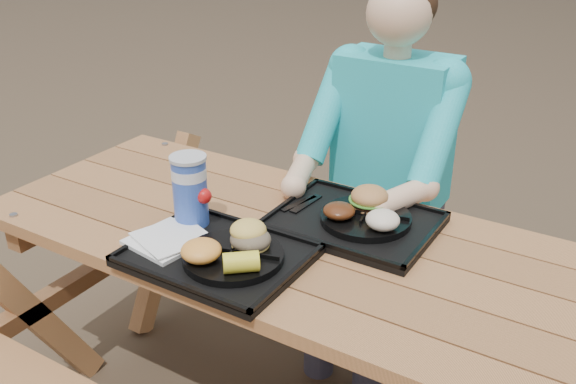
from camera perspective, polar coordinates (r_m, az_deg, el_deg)
The scene contains 17 objects.
picnic_table at distance 2.02m, azimuth 0.00°, elevation -13.01°, with size 1.80×1.49×0.75m, color #999999, non-canonical shape.
tray_near at distance 1.69m, azimuth -6.28°, elevation -5.71°, with size 0.45×0.35×0.02m, color black.
tray_far at distance 1.85m, azimuth 5.91°, elevation -2.76°, with size 0.45×0.35×0.02m, color black.
plate_near at distance 1.65m, azimuth -4.89°, elevation -5.73°, with size 0.26×0.26×0.02m, color black.
plate_far at distance 1.84m, azimuth 6.91°, elevation -2.32°, with size 0.26×0.26×0.02m, color black.
napkin_stack at distance 1.75m, azimuth -10.73°, elevation -4.11°, with size 0.18×0.18×0.02m, color white.
soda_cup at distance 1.80m, azimuth -8.69°, elevation 0.01°, with size 0.10×0.10×0.19m, color #163AA6.
condiment_bbq at distance 1.77m, azimuth -3.98°, elevation -3.17°, with size 0.04×0.04×0.03m, color black.
condiment_mustard at distance 1.74m, azimuth -2.72°, elevation -3.79°, with size 0.05×0.05×0.03m, color yellow.
sandwich at distance 1.65m, azimuth -3.38°, elevation -3.28°, with size 0.10×0.10×0.10m, color #F0C454, non-canonical shape.
mac_cheese at distance 1.61m, azimuth -7.73°, elevation -5.19°, with size 0.10×0.10×0.05m, color #FFAB43.
corn_cob at distance 1.56m, azimuth -4.19°, elevation -6.24°, with size 0.09×0.09×0.05m, color yellow, non-canonical shape.
cutlery_far at distance 1.92m, azimuth 1.62°, elevation -1.05°, with size 0.02×0.14×0.01m, color black.
burger at distance 1.86m, azimuth 7.30°, elevation 0.02°, with size 0.11×0.11×0.10m, color #BC7C42, non-canonical shape.
baked_beans at distance 1.80m, azimuth 4.56°, elevation -1.68°, with size 0.09×0.09×0.04m, color #552711.
potato_salad at distance 1.76m, azimuth 8.42°, elevation -2.47°, with size 0.09×0.09×0.05m, color white.
diner at distance 2.33m, azimuth 8.80°, elevation 0.01°, with size 0.48×0.84×1.28m, color #1BA3C1, non-canonical shape.
Camera 1 is at (0.82, -1.34, 1.64)m, focal length 40.00 mm.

